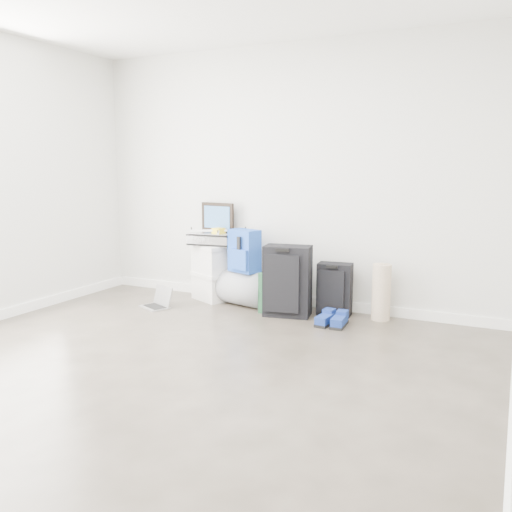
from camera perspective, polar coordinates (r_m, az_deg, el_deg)
The scene contains 14 objects.
ground at distance 3.82m, azimuth -11.93°, elevation -13.41°, with size 5.00×5.00×0.00m, color #352F26.
room_envelope at distance 3.54m, azimuth -12.73°, elevation 13.31°, with size 4.52×5.02×2.71m.
boxes_stack at distance 6.01m, azimuth -4.48°, elevation -1.68°, with size 0.54×0.50×0.62m.
briefcase at distance 5.95m, azimuth -4.53°, elevation 1.85°, with size 0.47×0.34×0.14m, color #B2B2B7.
painting at distance 6.01m, azimuth -4.08°, elevation 4.10°, with size 0.42×0.08×0.32m.
drone at distance 5.88m, azimuth -3.96°, elevation 2.70°, with size 0.54×0.54×0.05m.
duffel_bag at distance 5.76m, azimuth -1.12°, elevation -3.42°, with size 0.37×0.37×0.60m, color gray.
blue_backpack at distance 5.66m, azimuth -1.27°, elevation 0.47°, with size 0.36×0.31×0.44m.
large_suitcase at distance 5.34m, azimuth 3.30°, elevation -2.65°, with size 0.49×0.36×0.70m.
green_backpack at distance 5.45m, azimuth 1.98°, elevation -4.01°, with size 0.30×0.22×0.41m.
carry_on at distance 5.43m, azimuth 8.25°, elevation -3.49°, with size 0.35×0.25×0.52m.
shoes at distance 5.13m, azimuth 8.07°, elevation -6.74°, with size 0.27×0.30×0.10m.
rolled_rug at distance 5.34m, azimuth 13.05°, elevation -3.73°, with size 0.18×0.18×0.55m, color tan.
laptop at distance 5.81m, azimuth -10.28°, elevation -4.81°, with size 0.37×0.32×0.22m.
Camera 1 is at (2.20, -2.75, 1.47)m, focal length 38.00 mm.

